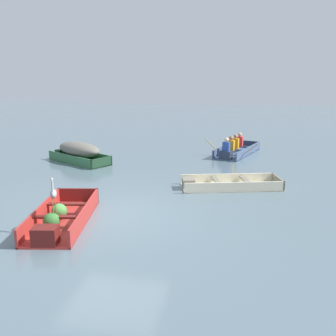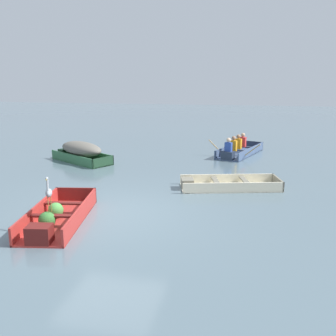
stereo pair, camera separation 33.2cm
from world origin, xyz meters
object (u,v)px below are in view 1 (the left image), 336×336
at_px(dinghy_red_foreground, 60,218).
at_px(skiff_green_mid_moored, 79,151).
at_px(rowboat_slate_blue_with_crew, 235,150).
at_px(heron_on_dinghy, 53,193).
at_px(skiff_cream_near_moored, 227,184).

xyz_separation_m(dinghy_red_foreground, skiff_green_mid_moored, (-2.34, 6.32, 0.30)).
height_order(skiff_green_mid_moored, rowboat_slate_blue_with_crew, rowboat_slate_blue_with_crew).
bearing_deg(heron_on_dinghy, skiff_cream_near_moored, 48.97).
height_order(skiff_cream_near_moored, heron_on_dinghy, heron_on_dinghy).
bearing_deg(skiff_cream_near_moored, skiff_green_mid_moored, 156.82).
height_order(skiff_green_mid_moored, heron_on_dinghy, heron_on_dinghy).
xyz_separation_m(skiff_cream_near_moored, skiff_green_mid_moored, (-5.98, 2.56, 0.35)).
bearing_deg(skiff_green_mid_moored, rowboat_slate_blue_with_crew, 23.21).
xyz_separation_m(skiff_cream_near_moored, heron_on_dinghy, (-3.58, -4.11, 0.78)).
relative_size(skiff_green_mid_moored, heron_on_dinghy, 3.51).
distance_m(dinghy_red_foreground, skiff_green_mid_moored, 6.75).
bearing_deg(rowboat_slate_blue_with_crew, skiff_cream_near_moored, -91.97).
bearing_deg(skiff_green_mid_moored, dinghy_red_foreground, -69.73).
xyz_separation_m(skiff_green_mid_moored, heron_on_dinghy, (2.40, -6.67, 0.42)).
relative_size(skiff_green_mid_moored, rowboat_slate_blue_with_crew, 0.87).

